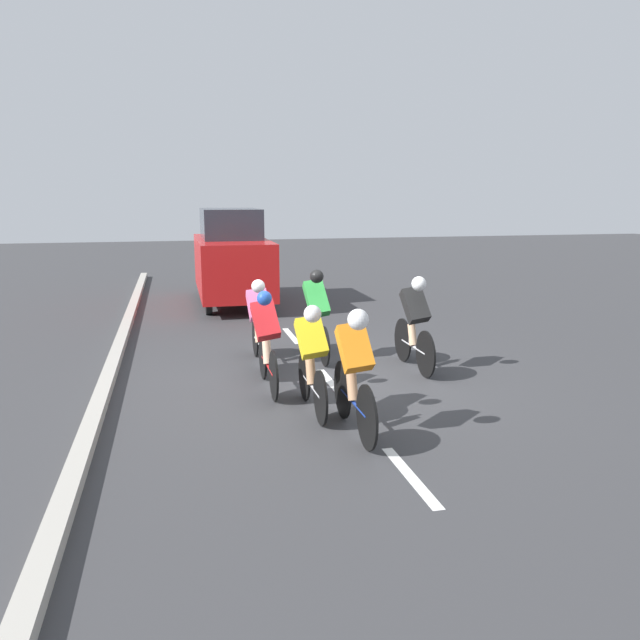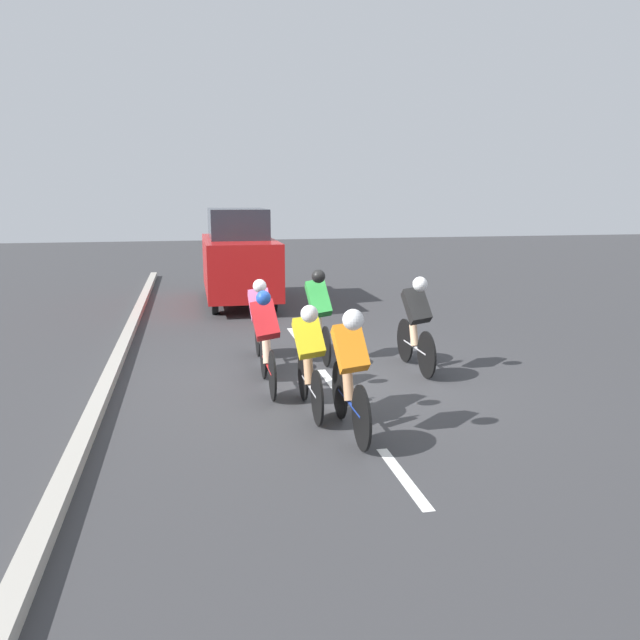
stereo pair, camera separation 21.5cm
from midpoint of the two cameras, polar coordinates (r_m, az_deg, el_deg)
The scene contains 12 objects.
ground_plane at distance 9.42m, azimuth 1.40°, elevation -5.40°, with size 60.00×60.00×0.00m, color #38383A.
lane_stripe_near at distance 6.36m, azimuth 8.58°, elevation -14.00°, with size 0.12×1.40×0.01m, color white.
lane_stripe_mid at distance 9.23m, azimuth 1.69°, elevation -5.74°, with size 0.12×1.40×0.01m, color white.
lane_stripe_far at distance 12.26m, azimuth -1.77°, elevation -1.43°, with size 0.12×1.40×0.01m, color white.
curb at distance 9.05m, azimuth -18.56°, elevation -6.25°, with size 0.20×26.31×0.14m, color #A8A399.
cyclist_yellow at distance 7.76m, azimuth -0.21°, elevation -3.32°, with size 0.38×1.62×1.44m.
cyclist_green at distance 10.33m, azimuth 0.49°, elevation 0.78°, with size 0.40×1.66×1.55m.
cyclist_red at distance 8.73m, azimuth -4.26°, elevation -1.65°, with size 0.40×1.73×1.46m.
cyclist_pink at distance 10.06m, azimuth -4.87°, elevation 0.04°, with size 0.36×1.68×1.43m.
cyclist_black at distance 9.79m, azimuth 9.41°, elevation -0.13°, with size 0.39×1.69×1.52m.
cyclist_orange at distance 7.06m, azimuth 3.66°, elevation -4.44°, with size 0.38×1.73×1.52m.
support_car at distance 15.90m, azimuth -7.06°, elevation 5.71°, with size 1.70×4.30×2.38m.
Camera 2 is at (1.95, 8.80, 2.71)m, focal length 35.00 mm.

